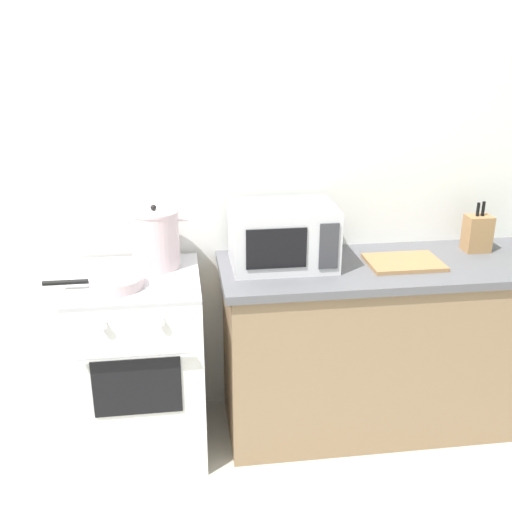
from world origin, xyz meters
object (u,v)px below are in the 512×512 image
Objects in this scene: frying_pan at (115,282)px; knife_block at (477,233)px; microwave at (282,236)px; stove at (141,364)px; cutting_board at (404,262)px; stock_pot at (155,239)px.

frying_pan is 1.85m from knife_block.
stove is at bearing -173.65° from microwave.
cutting_board is (0.60, -0.08, -0.14)m from microwave.
frying_pan is 0.88× the size of microwave.
stove is 2.88× the size of stock_pot.
cutting_board is (1.39, 0.10, -0.02)m from frying_pan.
microwave is 1.04m from knife_block.
cutting_board is (1.21, -0.14, -0.13)m from stock_pot.
cutting_board is at bearing 0.05° from stove.
stock_pot reaches higher than knife_block.
frying_pan is 1.39m from cutting_board.
knife_block is (1.04, 0.06, -0.05)m from microwave.
stock_pot is at bearing 53.72° from stove.
microwave reaches higher than stove.
microwave is (0.71, 0.08, 0.61)m from stove.
stock_pot is at bearing 52.58° from frying_pan.
microwave is at bearing 172.54° from cutting_board.
knife_block is at bearing 0.16° from stock_pot.
stove is 1.39m from cutting_board.
cutting_board reaches higher than stove.
microwave is at bearing -5.37° from stock_pot.
knife_block is (1.65, 0.00, -0.05)m from stock_pot.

